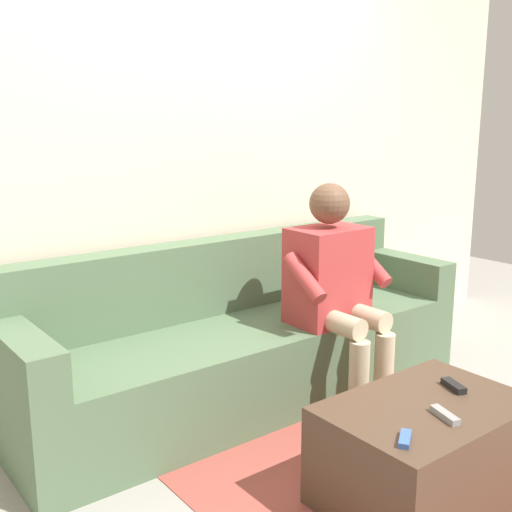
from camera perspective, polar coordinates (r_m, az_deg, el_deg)
The scene contains 9 objects.
ground_plane at distance 2.98m, azimuth 7.74°, elevation -17.24°, with size 8.00×8.00×0.00m, color gray.
back_wall at distance 3.47m, azimuth -5.08°, elevation 10.02°, with size 5.14×0.06×2.65m, color beige.
couch at distance 3.35m, azimuth -1.01°, elevation -8.05°, with size 2.50×0.72×0.83m.
coffee_table at distance 2.63m, azimuth 15.03°, elevation -16.84°, with size 0.80×0.54×0.40m.
person_solo_seated at distance 3.22m, azimuth 7.17°, elevation -2.34°, with size 0.54×0.51×1.15m.
remote_black at distance 2.69m, azimuth 17.54°, elevation -11.20°, with size 0.12×0.04×0.03m, color black.
remote_gray at distance 2.45m, azimuth 16.81°, elevation -13.68°, with size 0.14×0.04×0.02m, color gray.
remote_blue at distance 2.26m, azimuth 13.40°, elevation -15.88°, with size 0.11×0.04×0.02m, color #3860B7.
floor_rug at distance 2.81m, azimuth 12.26°, elevation -19.33°, with size 1.52×1.88×0.01m, color #9E473D.
Camera 1 is at (1.87, 2.39, 1.48)m, focal length 43.96 mm.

